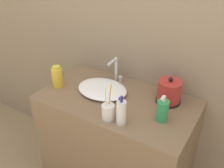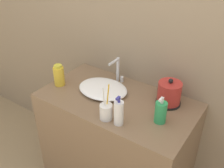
{
  "view_description": "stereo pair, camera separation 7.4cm",
  "coord_description": "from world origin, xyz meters",
  "px_view_note": "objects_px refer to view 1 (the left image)",
  "views": [
    {
      "loc": [
        0.69,
        -0.92,
        1.78
      ],
      "look_at": [
        -0.04,
        0.28,
        0.94
      ],
      "focal_mm": 42.0,
      "sensor_mm": 36.0,
      "label": 1
    },
    {
      "loc": [
        0.76,
        -0.88,
        1.78
      ],
      "look_at": [
        -0.04,
        0.28,
        0.94
      ],
      "focal_mm": 42.0,
      "sensor_mm": 36.0,
      "label": 2
    }
  ],
  "objects_px": {
    "shampoo_bottle": "(57,77)",
    "mouthwash_bottle": "(121,112)",
    "electric_kettle": "(169,92)",
    "lotion_bottle": "(162,110)",
    "faucet": "(116,69)",
    "toothbrush_cup": "(108,112)"
  },
  "relations": [
    {
      "from": "electric_kettle",
      "to": "lotion_bottle",
      "type": "relative_size",
      "value": 1.08
    },
    {
      "from": "lotion_bottle",
      "to": "mouthwash_bottle",
      "type": "distance_m",
      "value": 0.23
    },
    {
      "from": "electric_kettle",
      "to": "toothbrush_cup",
      "type": "xyz_separation_m",
      "value": [
        -0.23,
        -0.34,
        -0.02
      ]
    },
    {
      "from": "mouthwash_bottle",
      "to": "faucet",
      "type": "bearing_deg",
      "value": 124.29
    },
    {
      "from": "electric_kettle",
      "to": "shampoo_bottle",
      "type": "bearing_deg",
      "value": -163.25
    },
    {
      "from": "electric_kettle",
      "to": "shampoo_bottle",
      "type": "relative_size",
      "value": 1.17
    },
    {
      "from": "shampoo_bottle",
      "to": "mouthwash_bottle",
      "type": "relative_size",
      "value": 0.83
    },
    {
      "from": "toothbrush_cup",
      "to": "lotion_bottle",
      "type": "bearing_deg",
      "value": 29.19
    },
    {
      "from": "faucet",
      "to": "shampoo_bottle",
      "type": "bearing_deg",
      "value": -139.06
    },
    {
      "from": "faucet",
      "to": "mouthwash_bottle",
      "type": "distance_m",
      "value": 0.47
    },
    {
      "from": "faucet",
      "to": "electric_kettle",
      "type": "relative_size",
      "value": 1.0
    },
    {
      "from": "electric_kettle",
      "to": "mouthwash_bottle",
      "type": "xyz_separation_m",
      "value": [
        -0.15,
        -0.34,
        0.01
      ]
    },
    {
      "from": "toothbrush_cup",
      "to": "shampoo_bottle",
      "type": "relative_size",
      "value": 1.5
    },
    {
      "from": "electric_kettle",
      "to": "shampoo_bottle",
      "type": "distance_m",
      "value": 0.75
    },
    {
      "from": "electric_kettle",
      "to": "lotion_bottle",
      "type": "bearing_deg",
      "value": -79.73
    },
    {
      "from": "electric_kettle",
      "to": "mouthwash_bottle",
      "type": "bearing_deg",
      "value": -113.54
    },
    {
      "from": "electric_kettle",
      "to": "toothbrush_cup",
      "type": "relative_size",
      "value": 0.78
    },
    {
      "from": "shampoo_bottle",
      "to": "mouthwash_bottle",
      "type": "height_order",
      "value": "mouthwash_bottle"
    },
    {
      "from": "mouthwash_bottle",
      "to": "lotion_bottle",
      "type": "bearing_deg",
      "value": 38.94
    },
    {
      "from": "mouthwash_bottle",
      "to": "shampoo_bottle",
      "type": "bearing_deg",
      "value": 167.95
    },
    {
      "from": "faucet",
      "to": "electric_kettle",
      "type": "bearing_deg",
      "value": -6.89
    },
    {
      "from": "faucet",
      "to": "electric_kettle",
      "type": "xyz_separation_m",
      "value": [
        0.41,
        -0.05,
        -0.03
      ]
    }
  ]
}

